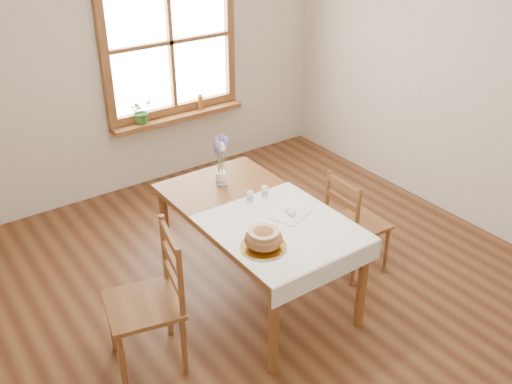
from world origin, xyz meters
The scene contains 18 objects.
ground centered at (0.00, 0.00, 0.00)m, with size 5.00×5.00×0.00m, color brown.
room_walls centered at (0.00, 0.00, 1.71)m, with size 4.60×5.10×2.65m.
window centered at (0.50, 2.47, 1.45)m, with size 1.46×0.08×1.46m.
window_sill centered at (0.50, 2.40, 0.69)m, with size 1.46×0.20×0.05m.
dining_table centered at (0.00, 0.30, 0.66)m, with size 0.90×1.60×0.75m.
table_linen centered at (0.00, 0.00, 0.76)m, with size 0.91×0.99×0.01m, color white.
chair_left centered at (-1.01, 0.12, 0.50)m, with size 0.46×0.48×0.99m, color brown, non-canonical shape.
chair_right centered at (0.86, 0.09, 0.44)m, with size 0.41×0.43×0.88m, color brown, non-canonical shape.
bread_plate centered at (-0.25, -0.13, 0.77)m, with size 0.29×0.29×0.02m, color silver.
bread_loaf centered at (-0.25, -0.13, 0.84)m, with size 0.25×0.25×0.14m, color brown.
egg_napkin centered at (0.15, 0.09, 0.77)m, with size 0.25×0.21×0.01m, color white.
eggs centered at (0.15, 0.09, 0.79)m, with size 0.19×0.17×0.04m, color white, non-canonical shape.
salt_shaker centered at (0.02, 0.41, 0.81)m, with size 0.05×0.05×0.10m, color silver.
pepper_shaker centered at (0.16, 0.41, 0.81)m, with size 0.05×0.05×0.10m, color silver.
flower_vase centered at (0.01, 0.78, 0.80)m, with size 0.09×0.09×0.10m, color silver.
lavender_bouquet centered at (0.01, 0.78, 1.00)m, with size 0.16×0.16×0.30m, color #6C5393, non-canonical shape.
potted_plant centered at (0.09, 2.40, 0.81)m, with size 0.23×0.25×0.20m, color #326A2A.
amber_bottle centered at (0.77, 2.40, 0.80)m, with size 0.06×0.06×0.16m, color #B36221.
Camera 1 is at (-2.07, -2.61, 2.88)m, focal length 40.00 mm.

